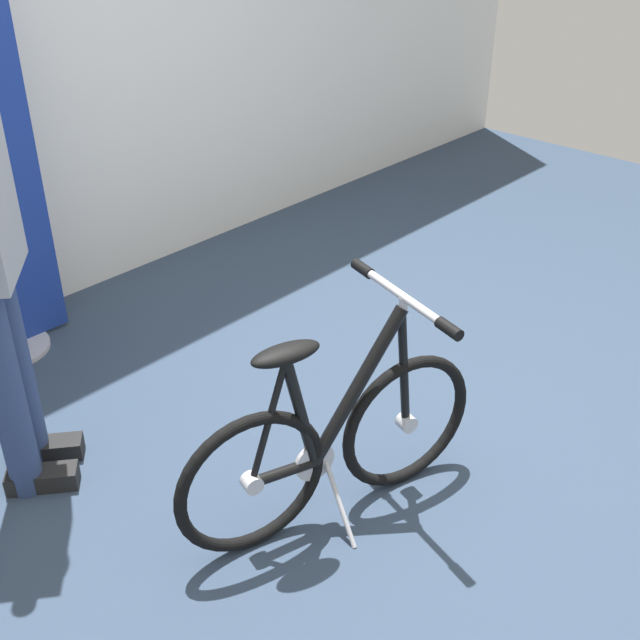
# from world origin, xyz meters

# --- Properties ---
(ground_plane) EXTENTS (7.41, 7.41, 0.00)m
(ground_plane) POSITION_xyz_m (0.00, 0.00, 0.00)
(ground_plane) COLOR #2D3D51
(folding_bike_foreground) EXTENTS (1.05, 0.52, 0.77)m
(folding_bike_foreground) POSITION_xyz_m (-0.35, 0.07, 0.30)
(folding_bike_foreground) COLOR black
(folding_bike_foreground) RESTS_ON ground_plane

